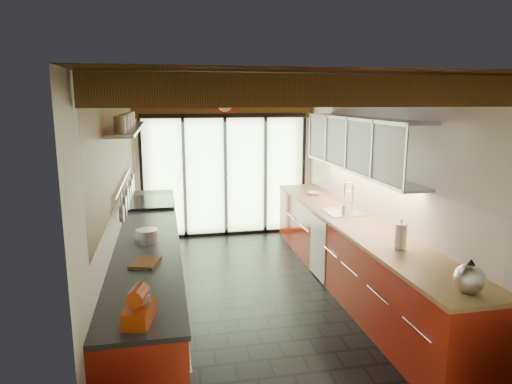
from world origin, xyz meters
TOP-DOWN VIEW (x-y plane):
  - ground at (0.00, 0.00)m, footprint 5.50×5.50m
  - room_shell at (0.00, 0.00)m, footprint 5.50×5.50m
  - ceiling_beams at (-0.00, 0.38)m, footprint 3.14×5.06m
  - glass_door at (0.00, 2.69)m, footprint 2.95×0.10m
  - left_counter at (-1.28, 0.00)m, footprint 0.68×5.00m
  - range_stove at (-1.28, 1.45)m, footprint 0.66×0.90m
  - right_counter at (1.27, 0.00)m, footprint 0.68×5.00m
  - sink_assembly at (1.29, 0.40)m, footprint 0.45×0.52m
  - upper_cabinets_right at (1.43, 0.30)m, footprint 0.34×3.00m
  - left_wall_fixtures at (-1.47, 0.25)m, footprint 0.28×2.60m
  - stand_mixer at (-1.27, -2.24)m, footprint 0.23×0.33m
  - pot_large at (-1.27, -0.44)m, footprint 0.30×0.30m
  - pot_small at (-1.27, -0.32)m, footprint 0.31×0.31m
  - cutting_board at (-1.27, -1.09)m, footprint 0.30×0.36m
  - kettle at (1.27, -2.25)m, footprint 0.29×0.33m
  - paper_towel at (1.27, -1.17)m, footprint 0.14×0.14m
  - soap_bottle at (1.27, 0.24)m, footprint 0.09×0.09m
  - bowl at (1.27, 1.56)m, footprint 0.20×0.20m

SIDE VIEW (x-z plane):
  - ground at x=0.00m, z-range 0.00..0.00m
  - right_counter at x=1.27m, z-range 0.00..0.92m
  - left_counter at x=-1.28m, z-range 0.00..0.92m
  - range_stove at x=-1.28m, z-range -0.01..0.96m
  - cutting_board at x=-1.27m, z-range 0.92..0.95m
  - bowl at x=1.27m, z-range 0.92..0.97m
  - sink_assembly at x=1.29m, z-range 0.75..1.17m
  - pot_small at x=-1.27m, z-range 0.92..1.01m
  - pot_large at x=-1.27m, z-range 0.92..1.07m
  - soap_bottle at x=1.27m, z-range 0.92..1.11m
  - stand_mixer at x=-1.27m, z-range 0.89..1.16m
  - kettle at x=1.27m, z-range 0.90..1.19m
  - paper_towel at x=1.27m, z-range 0.89..1.21m
  - room_shell at x=0.00m, z-range -1.10..4.40m
  - glass_door at x=0.00m, z-range 0.21..3.11m
  - left_wall_fixtures at x=-1.47m, z-range 1.32..2.28m
  - upper_cabinets_right at x=1.43m, z-range 0.35..3.35m
  - ceiling_beams at x=0.00m, z-range 0.01..4.91m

